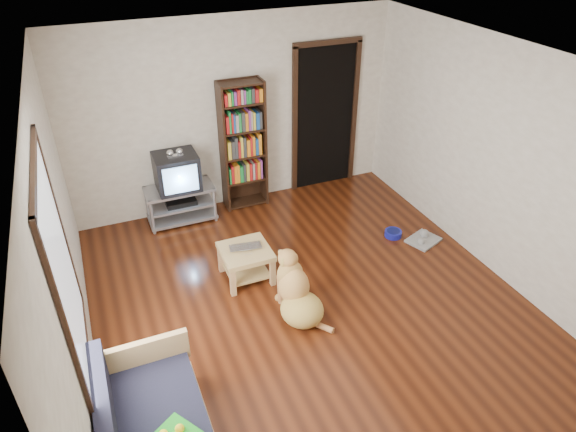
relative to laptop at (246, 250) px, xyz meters
name	(u,v)px	position (x,y,z in m)	size (l,w,h in m)	color
ground	(310,304)	(0.49, -0.68, -0.41)	(5.00, 5.00, 0.00)	#51220E
ceiling	(318,66)	(0.49, -0.68, 2.19)	(5.00, 5.00, 0.00)	white
wall_back	(234,115)	(0.49, 1.82, 0.89)	(4.50, 4.50, 0.00)	silver
wall_front	(497,403)	(0.49, -3.18, 0.89)	(4.50, 4.50, 0.00)	silver
wall_left	(64,255)	(-1.76, -0.68, 0.89)	(5.00, 5.00, 0.00)	silver
wall_right	(498,162)	(2.74, -0.68, 0.89)	(5.00, 5.00, 0.00)	silver
laptop	(246,250)	(0.00, 0.00, 0.00)	(0.36, 0.23, 0.03)	#B4B4B8
dog_bowl	(393,234)	(2.05, 0.10, -0.37)	(0.22, 0.22, 0.08)	#161B99
grey_rag	(423,240)	(2.35, -0.15, -0.40)	(0.40, 0.32, 0.03)	#9D9D9D
window	(63,270)	(-1.74, -1.18, 1.09)	(0.03, 1.46, 1.70)	white
doorway	(325,114)	(1.84, 1.80, 0.70)	(1.03, 0.05, 2.19)	black
tv_stand	(181,203)	(-0.41, 1.57, -0.14)	(0.90, 0.45, 0.50)	#99999E
crt_tv	(176,171)	(-0.41, 1.59, 0.33)	(0.55, 0.52, 0.58)	black
bookshelf	(243,139)	(0.54, 1.66, 0.59)	(0.60, 0.30, 1.80)	black
coffee_table	(246,258)	(0.00, 0.03, -0.13)	(0.55, 0.55, 0.40)	tan
dog	(296,293)	(0.30, -0.74, -0.15)	(0.49, 0.85, 0.72)	tan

